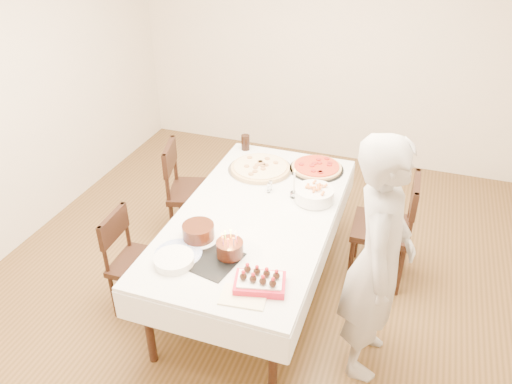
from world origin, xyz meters
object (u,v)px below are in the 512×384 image
(person, at_px, (378,261))
(strawberry_box, at_px, (260,282))
(chair_left_savory, at_px, (195,192))
(pizza_white, at_px, (260,168))
(chair_right_savory, at_px, (381,228))
(pasta_bowl, at_px, (314,194))
(dining_table, at_px, (256,252))
(cola_glass, at_px, (245,142))
(birthday_cake, at_px, (230,245))
(layer_cake, at_px, (198,232))
(chair_left_dessert, at_px, (141,264))
(taper_candle, at_px, (294,183))
(pizza_pepperoni, at_px, (317,167))

(person, xyz_separation_m, strawberry_box, (-0.66, -0.34, -0.08))
(chair_left_savory, relative_size, pizza_white, 1.70)
(strawberry_box, bearing_deg, person, 27.15)
(chair_right_savory, distance_m, pasta_bowl, 0.65)
(dining_table, distance_m, person, 1.15)
(dining_table, height_order, cola_glass, cola_glass)
(chair_right_savory, bearing_deg, strawberry_box, -118.32)
(pizza_white, bearing_deg, birthday_cake, -81.03)
(chair_left_savory, distance_m, layer_cake, 1.12)
(cola_glass, bearing_deg, chair_left_dessert, -102.30)
(chair_right_savory, xyz_separation_m, chair_left_dessert, (-1.67, -0.97, -0.07))
(taper_candle, distance_m, birthday_cake, 0.87)
(pasta_bowl, distance_m, birthday_cake, 0.93)
(pizza_pepperoni, distance_m, pasta_bowl, 0.51)
(pizza_pepperoni, height_order, taper_candle, taper_candle)
(dining_table, height_order, strawberry_box, strawberry_box)
(pasta_bowl, bearing_deg, chair_right_savory, 18.19)
(chair_left_savory, height_order, chair_left_dessert, chair_left_savory)
(pizza_pepperoni, xyz_separation_m, cola_glass, (-0.72, 0.16, 0.05))
(dining_table, bearing_deg, chair_left_dessert, -147.58)
(pizza_white, xyz_separation_m, strawberry_box, (0.47, -1.40, 0.02))
(taper_candle, bearing_deg, layer_cake, -123.05)
(pizza_white, xyz_separation_m, cola_glass, (-0.26, 0.33, 0.05))
(cola_glass, bearing_deg, person, -44.92)
(dining_table, xyz_separation_m, taper_candle, (0.21, 0.31, 0.50))
(chair_left_savory, distance_m, pasta_bowl, 1.21)
(layer_cake, distance_m, strawberry_box, 0.65)
(person, height_order, birthday_cake, person)
(chair_left_dessert, distance_m, birthday_cake, 0.87)
(pasta_bowl, xyz_separation_m, strawberry_box, (-0.08, -1.07, -0.02))
(chair_left_savory, bearing_deg, taper_candle, 151.78)
(taper_candle, distance_m, strawberry_box, 1.08)
(layer_cake, bearing_deg, person, 0.59)
(person, bearing_deg, taper_candle, 44.56)
(chair_left_dessert, relative_size, cola_glass, 5.82)
(strawberry_box, bearing_deg, chair_left_savory, 129.63)
(birthday_cake, bearing_deg, dining_table, 90.38)
(pizza_pepperoni, bearing_deg, pasta_bowl, -79.00)
(taper_candle, bearing_deg, chair_right_savory, 14.41)
(person, bearing_deg, chair_left_savory, 60.34)
(dining_table, distance_m, pizza_pepperoni, 0.94)
(cola_glass, bearing_deg, pizza_pepperoni, -12.69)
(chair_right_savory, bearing_deg, pizza_white, 170.20)
(dining_table, xyz_separation_m, layer_cake, (-0.27, -0.43, 0.43))
(taper_candle, distance_m, layer_cake, 0.89)
(pizza_pepperoni, bearing_deg, chair_right_savory, -26.83)
(layer_cake, bearing_deg, pasta_bowl, 49.02)
(pasta_bowl, distance_m, cola_glass, 1.05)
(pizza_white, height_order, cola_glass, cola_glass)
(chair_left_dessert, xyz_separation_m, pizza_white, (0.58, 1.12, 0.35))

